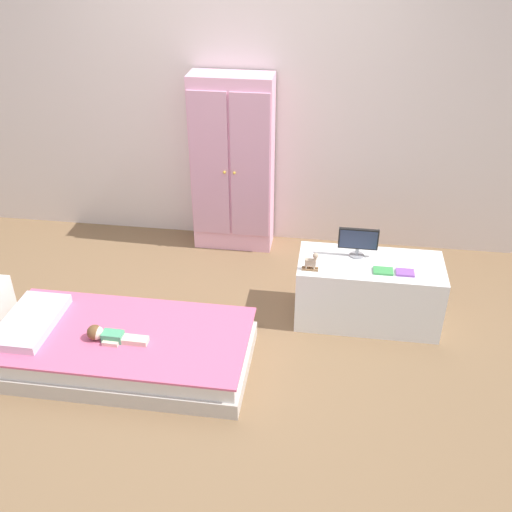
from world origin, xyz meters
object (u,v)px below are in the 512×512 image
object	(u,v)px
book_purple	(405,273)
bed	(124,348)
wardrobe	(233,165)
tv_stand	(368,291)
rocking_horse_toy	(312,262)
tv_monitor	(358,240)
book_green	(383,271)
doll	(106,335)

from	to	relation	value
book_purple	bed	bearing A→B (deg)	-161.50
wardrobe	tv_stand	size ratio (longest dim) A/B	1.48
wardrobe	rocking_horse_toy	world-z (taller)	wardrobe
tv_stand	book_purple	distance (m)	0.34
tv_monitor	book_green	size ratio (longest dim) A/B	2.08
bed	book_purple	xyz separation A→B (m)	(1.78, 0.59, 0.36)
book_green	wardrobe	bearing A→B (deg)	138.99
doll	rocking_horse_toy	size ratio (longest dim) A/B	2.98
wardrobe	rocking_horse_toy	xyz separation A→B (m)	(0.73, -1.09, -0.20)
bed	book_green	world-z (taller)	book_green
bed	doll	size ratio (longest dim) A/B	4.16
rocking_horse_toy	tv_stand	bearing A→B (deg)	19.83
wardrobe	tv_stand	bearing A→B (deg)	-39.86
wardrobe	rocking_horse_toy	distance (m)	1.32
doll	tv_monitor	bearing A→B (deg)	28.91
rocking_horse_toy	book_purple	xyz separation A→B (m)	(0.62, 0.04, -0.06)
bed	rocking_horse_toy	size ratio (longest dim) A/B	12.38
rocking_horse_toy	bed	bearing A→B (deg)	-154.46
tv_stand	tv_monitor	xyz separation A→B (m)	(-0.10, 0.08, 0.36)
rocking_horse_toy	book_purple	world-z (taller)	rocking_horse_toy
doll	bed	bearing A→B (deg)	43.34
bed	book_purple	world-z (taller)	book_purple
tv_monitor	doll	bearing A→B (deg)	-151.09
bed	rocking_horse_toy	world-z (taller)	rocking_horse_toy
tv_stand	book_purple	world-z (taller)	book_purple
bed	doll	bearing A→B (deg)	-136.66
tv_monitor	book_purple	bearing A→B (deg)	-29.88
doll	book_purple	xyz separation A→B (m)	(1.85, 0.67, 0.21)
tv_stand	doll	bearing A→B (deg)	-154.81
bed	tv_monitor	bearing A→B (deg)	28.02
doll	tv_stand	size ratio (longest dim) A/B	0.39
book_green	book_purple	distance (m)	0.14
doll	book_green	distance (m)	1.85
doll	book_purple	world-z (taller)	book_purple
book_green	rocking_horse_toy	bearing A→B (deg)	-175.09
bed	tv_stand	xyz separation A→B (m)	(1.56, 0.70, 0.12)
wardrobe	bed	bearing A→B (deg)	-104.83
tv_stand	tv_monitor	world-z (taller)	tv_monitor
tv_stand	rocking_horse_toy	distance (m)	0.52
tv_monitor	rocking_horse_toy	size ratio (longest dim) A/B	2.08
tv_monitor	rocking_horse_toy	distance (m)	0.38
book_green	doll	bearing A→B (deg)	-158.73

